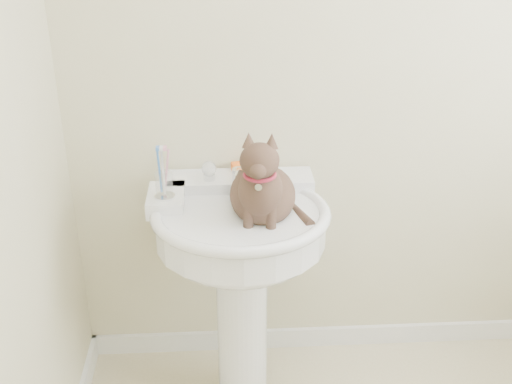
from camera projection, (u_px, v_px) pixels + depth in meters
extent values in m
cube|color=white|center=(345.00, 335.00, 2.83)|extent=(2.20, 0.02, 0.09)
cylinder|color=white|center=(242.00, 329.00, 2.41)|extent=(0.19, 0.19, 0.67)
cylinder|color=white|center=(241.00, 229.00, 2.22)|extent=(0.59, 0.59, 0.13)
ellipsoid|color=white|center=(241.00, 244.00, 2.25)|extent=(0.54, 0.47, 0.21)
torus|color=white|center=(241.00, 214.00, 2.19)|extent=(0.62, 0.62, 0.04)
cube|color=white|center=(239.00, 183.00, 2.38)|extent=(0.55, 0.15, 0.06)
cube|color=white|center=(166.00, 200.00, 2.25)|extent=(0.13, 0.20, 0.06)
cylinder|color=silver|center=(239.00, 175.00, 2.31)|extent=(0.05, 0.05, 0.05)
cylinder|color=silver|center=(239.00, 173.00, 2.25)|extent=(0.04, 0.04, 0.14)
sphere|color=white|center=(208.00, 168.00, 2.32)|extent=(0.06, 0.06, 0.06)
sphere|color=white|center=(269.00, 167.00, 2.33)|extent=(0.06, 0.06, 0.06)
cube|color=orange|center=(244.00, 167.00, 2.40)|extent=(0.10, 0.07, 0.03)
cylinder|color=silver|center=(165.00, 196.00, 2.21)|extent=(0.07, 0.07, 0.01)
cylinder|color=white|center=(164.00, 184.00, 2.18)|extent=(0.06, 0.06, 0.09)
cylinder|color=#3C77CD|center=(159.00, 171.00, 2.16)|extent=(0.01, 0.01, 0.17)
cylinder|color=white|center=(163.00, 171.00, 2.16)|extent=(0.01, 0.01, 0.17)
cylinder|color=pink|center=(167.00, 171.00, 2.16)|extent=(0.01, 0.01, 0.17)
ellipsoid|color=#4B3426|center=(262.00, 195.00, 2.17)|extent=(0.22, 0.26, 0.20)
ellipsoid|color=#4B3426|center=(264.00, 190.00, 2.06)|extent=(0.15, 0.14, 0.18)
ellipsoid|color=#4B3426|center=(264.00, 161.00, 1.98)|extent=(0.13, 0.11, 0.11)
cone|color=#4B3426|center=(253.00, 141.00, 1.97)|extent=(0.04, 0.04, 0.05)
cone|color=#4B3426|center=(275.00, 140.00, 1.98)|extent=(0.04, 0.04, 0.05)
cylinder|color=#4B3426|center=(295.00, 209.00, 2.23)|extent=(0.03, 0.03, 0.23)
torus|color=maroon|center=(264.00, 175.00, 2.02)|extent=(0.11, 0.11, 0.01)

